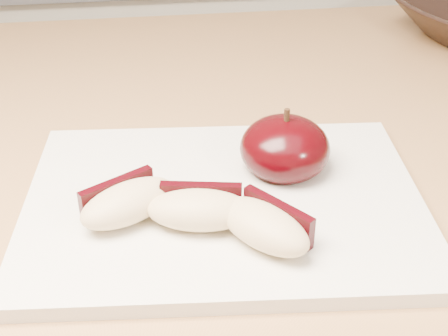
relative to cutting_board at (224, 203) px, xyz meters
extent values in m
cube|color=silver|center=(0.07, 0.81, -0.46)|extent=(2.40, 0.60, 0.90)
cube|color=#A57947|center=(0.07, 0.11, -0.03)|extent=(1.64, 0.64, 0.04)
cube|color=silver|center=(0.00, 0.00, 0.00)|extent=(0.30, 0.23, 0.01)
ellipsoid|color=black|center=(0.05, 0.03, 0.02)|extent=(0.09, 0.09, 0.05)
cylinder|color=black|center=(0.05, 0.03, 0.05)|extent=(0.00, 0.00, 0.01)
ellipsoid|color=tan|center=(-0.07, -0.02, 0.02)|extent=(0.08, 0.07, 0.03)
cube|color=black|center=(-0.08, 0.00, 0.02)|extent=(0.05, 0.03, 0.02)
ellipsoid|color=tan|center=(-0.02, -0.03, 0.02)|extent=(0.08, 0.05, 0.03)
cube|color=black|center=(-0.02, -0.02, 0.02)|extent=(0.06, 0.02, 0.02)
ellipsoid|color=tan|center=(0.02, -0.05, 0.02)|extent=(0.07, 0.08, 0.03)
cube|color=black|center=(0.03, -0.04, 0.02)|extent=(0.04, 0.05, 0.02)
camera|label=1|loc=(-0.05, -0.37, 0.27)|focal=50.00mm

